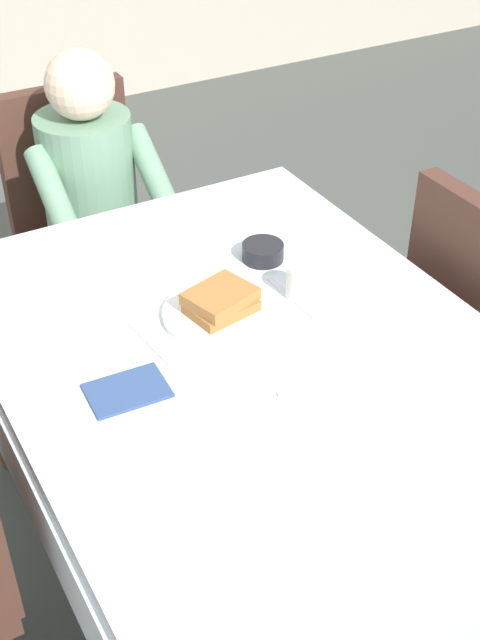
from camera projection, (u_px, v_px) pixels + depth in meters
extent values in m
plane|color=#474C47|center=(248.00, 554.00, 2.35)|extent=(14.00, 14.00, 0.00)
cube|color=silver|center=(249.00, 354.00, 1.92)|extent=(1.10, 1.50, 0.04)
cube|color=silver|center=(465.00, 640.00, 1.45)|extent=(1.10, 0.01, 0.18)
cube|color=silver|center=(124.00, 245.00, 2.51)|extent=(1.10, 0.01, 0.18)
cube|color=silver|center=(21.00, 475.00, 1.77)|extent=(0.01, 1.50, 0.18)
cube|color=silver|center=(432.00, 322.00, 2.20)|extent=(0.01, 1.50, 0.18)
cylinder|color=brown|center=(271.00, 288.00, 2.79)|extent=(0.07, 0.07, 0.70)
cube|color=#4C2D23|center=(95.00, 249.00, 2.85)|extent=(0.44, 0.44, 0.05)
cube|color=#4C2D23|center=(65.00, 155.00, 2.83)|extent=(0.44, 0.06, 0.48)
cylinder|color=#2D2319|center=(169.00, 314.00, 2.93)|extent=(0.04, 0.04, 0.40)
cylinder|color=#2D2319|center=(71.00, 345.00, 2.79)|extent=(0.04, 0.04, 0.40)
cylinder|color=#2D2319|center=(128.00, 266.00, 3.18)|extent=(0.04, 0.04, 0.40)
cylinder|color=#2D2319|center=(37.00, 292.00, 3.04)|extent=(0.04, 0.04, 0.40)
cylinder|color=gray|center=(89.00, 184.00, 2.68)|extent=(0.30, 0.30, 0.46)
sphere|color=beige|center=(80.00, 85.00, 2.47)|extent=(0.21, 0.21, 0.21)
cylinder|color=gray|center=(152.00, 170.00, 2.61)|extent=(0.08, 0.29, 0.23)
cylinder|color=gray|center=(53.00, 194.00, 2.48)|extent=(0.08, 0.29, 0.23)
cylinder|color=#383D51|center=(145.00, 320.00, 2.86)|extent=(0.10, 0.10, 0.45)
cylinder|color=#383D51|center=(101.00, 334.00, 2.80)|extent=(0.10, 0.10, 0.45)
cube|color=#4C2D23|center=(470.00, 285.00, 2.20)|extent=(0.06, 0.44, 0.48)
cylinder|color=#2D2319|center=(410.00, 384.00, 2.63)|extent=(0.04, 0.04, 0.40)
cylinder|color=white|center=(220.00, 313.00, 2.00)|extent=(0.28, 0.28, 0.02)
cube|color=#A36B33|center=(222.00, 307.00, 1.98)|extent=(0.17, 0.14, 0.03)
cube|color=#A36B33|center=(218.00, 297.00, 1.97)|extent=(0.18, 0.16, 0.03)
cylinder|color=white|center=(301.00, 281.00, 2.05)|extent=(0.08, 0.08, 0.08)
torus|color=white|center=(318.00, 274.00, 2.06)|extent=(0.05, 0.01, 0.05)
cylinder|color=black|center=(263.00, 252.00, 2.20)|extent=(0.11, 0.11, 0.04)
cube|color=silver|center=(151.00, 344.00, 1.91)|extent=(0.03, 0.18, 0.00)
cube|color=silver|center=(292.00, 297.00, 2.06)|extent=(0.02, 0.20, 0.00)
cube|color=silver|center=(310.00, 387.00, 1.79)|extent=(0.15, 0.04, 0.00)
cube|color=#334C7F|center=(127.00, 390.00, 1.78)|extent=(0.18, 0.13, 0.01)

